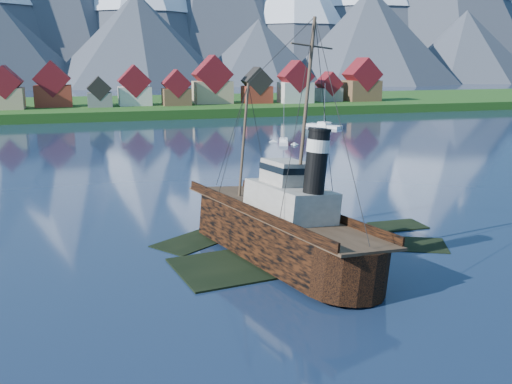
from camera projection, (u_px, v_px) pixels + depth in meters
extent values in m
plane|color=#16253F|center=(291.00, 252.00, 57.49)|extent=(1400.00, 1400.00, 0.00)
cube|color=black|center=(269.00, 265.00, 54.87)|extent=(19.08, 11.42, 1.00)
cube|color=black|center=(330.00, 239.00, 62.99)|extent=(15.15, 9.76, 1.00)
cube|color=black|center=(281.00, 228.00, 66.51)|extent=(11.45, 9.06, 1.00)
cube|color=black|center=(402.00, 248.00, 60.00)|extent=(10.27, 8.34, 1.00)
cube|color=black|center=(193.00, 246.00, 60.67)|extent=(9.42, 8.68, 1.00)
cube|color=black|center=(398.00, 229.00, 66.42)|extent=(6.00, 4.00, 1.00)
cube|color=#1D4313|center=(137.00, 110.00, 216.06)|extent=(600.00, 80.00, 3.20)
cube|color=#3F3D38|center=(148.00, 120.00, 180.62)|extent=(600.00, 2.50, 2.00)
cube|color=tan|center=(7.00, 99.00, 183.95)|extent=(10.50, 9.00, 6.80)
cube|color=maroon|center=(5.00, 82.00, 182.74)|extent=(10.69, 9.18, 10.69)
cube|color=maroon|center=(53.00, 96.00, 193.41)|extent=(12.00, 8.50, 7.20)
cube|color=maroon|center=(52.00, 79.00, 192.09)|extent=(12.22, 8.67, 12.22)
cube|color=slate|center=(100.00, 100.00, 193.20)|extent=(8.00, 7.00, 4.80)
cube|color=black|center=(99.00, 88.00, 192.32)|extent=(8.15, 7.14, 8.15)
cube|color=beige|center=(135.00, 96.00, 199.16)|extent=(11.00, 9.50, 6.40)
cube|color=maroon|center=(134.00, 81.00, 197.98)|extent=(11.20, 9.69, 11.20)
cube|color=brown|center=(176.00, 97.00, 199.40)|extent=(9.50, 8.00, 5.80)
cube|color=maroon|center=(176.00, 84.00, 198.35)|extent=(9.67, 8.16, 9.67)
cube|color=tan|center=(212.00, 92.00, 207.72)|extent=(13.50, 10.00, 8.00)
cube|color=maroon|center=(212.00, 74.00, 206.25)|extent=(13.75, 10.20, 13.75)
cube|color=maroon|center=(257.00, 94.00, 209.58)|extent=(10.00, 8.50, 6.20)
cube|color=black|center=(257.00, 81.00, 208.46)|extent=(10.18, 8.67, 10.18)
cube|color=beige|center=(295.00, 92.00, 210.54)|extent=(11.50, 9.00, 7.50)
cube|color=maroon|center=(296.00, 76.00, 209.21)|extent=(11.71, 9.18, 11.71)
cube|color=slate|center=(328.00, 95.00, 218.74)|extent=(9.00, 7.50, 5.00)
cube|color=maroon|center=(329.00, 84.00, 217.80)|extent=(9.16, 7.65, 9.16)
cube|color=brown|center=(361.00, 91.00, 220.18)|extent=(12.50, 10.00, 7.80)
cube|color=maroon|center=(362.00, 74.00, 218.77)|extent=(12.73, 10.20, 12.73)
cone|color=#2D333D|center=(294.00, 12.00, 520.11)|extent=(150.00, 150.00, 125.00)
cone|color=#2D333D|center=(477.00, 5.00, 622.78)|extent=(180.00, 180.00, 155.00)
cone|color=#2D333D|center=(1.00, 46.00, 380.65)|extent=(120.00, 120.00, 58.00)
cone|color=#2D333D|center=(138.00, 41.00, 400.16)|extent=(136.00, 136.00, 66.00)
cone|color=#2D333D|center=(259.00, 53.00, 430.81)|extent=(110.00, 110.00, 50.00)
cone|color=#2D333D|center=(369.00, 37.00, 450.25)|extent=(150.00, 150.00, 75.00)
cone|color=#2D333D|center=(465.00, 47.00, 477.99)|extent=(124.00, 124.00, 60.00)
cube|color=black|center=(276.00, 236.00, 55.25)|extent=(7.02, 20.20, 4.21)
cone|color=black|center=(241.00, 204.00, 67.47)|extent=(7.02, 7.02, 7.02)
cylinder|color=black|center=(316.00, 272.00, 45.82)|extent=(7.02, 7.02, 4.21)
cube|color=#4C3826|center=(276.00, 214.00, 54.74)|extent=(6.88, 26.66, 0.25)
cube|color=black|center=(243.00, 212.00, 53.70)|extent=(0.20, 25.82, 0.90)
cube|color=black|center=(309.00, 207.00, 55.58)|extent=(0.20, 25.82, 0.90)
cube|color=#ADA89E|center=(282.00, 203.00, 53.00)|extent=(5.21, 8.52, 3.01)
cube|color=#ADA89E|center=(279.00, 173.00, 53.34)|extent=(3.61, 4.01, 2.20)
cylinder|color=black|center=(295.00, 163.00, 48.93)|extent=(1.90, 1.90, 5.61)
cylinder|color=silver|center=(295.00, 147.00, 48.61)|extent=(2.00, 2.00, 1.10)
cylinder|color=#473828|center=(253.00, 140.00, 60.82)|extent=(0.28, 0.28, 12.03)
cylinder|color=#473828|center=(287.00, 92.00, 49.72)|extent=(0.32, 0.32, 13.03)
cube|color=white|center=(284.00, 143.00, 130.51)|extent=(4.46, 8.05, 1.11)
cube|color=white|center=(284.00, 139.00, 130.31)|extent=(2.36, 2.65, 0.65)
cylinder|color=gray|center=(284.00, 120.00, 129.29)|extent=(0.13, 0.13, 9.60)
cube|color=white|center=(324.00, 127.00, 161.18)|extent=(7.75, 11.10, 1.33)
cube|color=white|center=(324.00, 123.00, 160.94)|extent=(3.63, 3.90, 0.78)
cylinder|color=gray|center=(325.00, 104.00, 159.71)|extent=(0.16, 0.16, 11.56)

